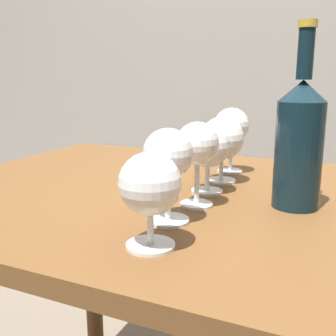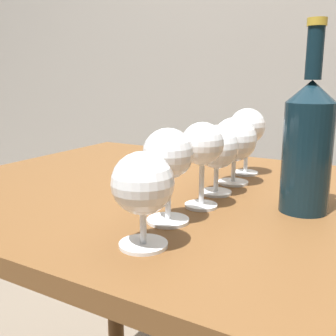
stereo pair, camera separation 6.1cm
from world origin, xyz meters
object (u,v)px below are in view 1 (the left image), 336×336
wine_glass_merlot (168,156)px  wine_bottle (299,141)px  wine_glass_pinot (149,185)px  wine_glass_chardonnay (197,145)px  wine_glass_port (231,127)px  wine_glass_amber (222,139)px  wine_glass_cabernet (208,148)px

wine_glass_merlot → wine_bottle: wine_bottle is taller
wine_glass_pinot → wine_glass_chardonnay: size_ratio=0.87×
wine_glass_chardonnay → wine_bottle: wine_bottle is taller
wine_bottle → wine_glass_pinot: bearing=-120.7°
wine_glass_chardonnay → wine_glass_port: size_ratio=0.98×
wine_bottle → wine_glass_merlot: bearing=-136.6°
wine_glass_pinot → wine_glass_merlot: wine_glass_merlot is taller
wine_glass_merlot → wine_glass_chardonnay: same height
wine_glass_pinot → wine_glass_amber: bearing=92.4°
wine_glass_merlot → wine_glass_amber: (0.00, 0.27, -0.01)m
wine_glass_merlot → wine_glass_port: bearing=90.9°
wine_glass_pinot → wine_glass_port: size_ratio=0.85×
wine_glass_merlot → wine_bottle: (0.17, 0.16, 0.01)m
wine_glass_chardonnay → wine_glass_port: wine_glass_port is taller
wine_glass_amber → wine_bottle: 0.20m
wine_bottle → wine_glass_cabernet: bearing=173.3°
wine_glass_port → wine_bottle: wine_bottle is taller
wine_glass_pinot → wine_glass_cabernet: (-0.02, 0.27, 0.00)m
wine_glass_pinot → wine_glass_chardonnay: wine_glass_chardonnay is taller
wine_glass_cabernet → wine_glass_chardonnay: bearing=-82.7°
wine_glass_pinot → wine_glass_port: (-0.02, 0.46, 0.02)m
wine_glass_chardonnay → wine_glass_amber: wine_glass_chardonnay is taller
wine_glass_port → wine_glass_pinot: bearing=-87.2°
wine_bottle → wine_glass_chardonnay: bearing=-156.8°
wine_glass_amber → wine_bottle: size_ratio=0.45×
wine_glass_pinot → wine_glass_port: bearing=92.8°
wine_glass_chardonnay → wine_glass_merlot: bearing=-97.5°
wine_glass_merlot → wine_glass_port: size_ratio=0.97×
wine_glass_amber → wine_glass_pinot: bearing=-87.6°
wine_glass_chardonnay → wine_glass_cabernet: size_ratio=1.11×
wine_glass_cabernet → wine_glass_port: bearing=92.1°
wine_glass_amber → wine_bottle: wine_bottle is taller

